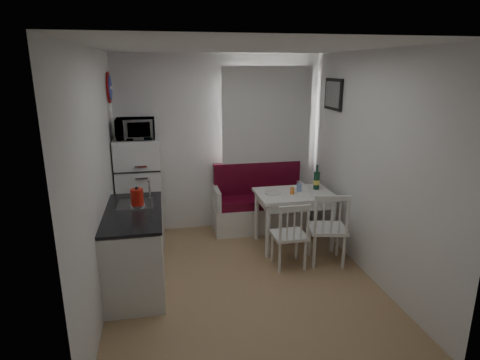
# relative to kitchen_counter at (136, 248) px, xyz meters

# --- Properties ---
(floor) EXTENTS (3.00, 3.50, 0.02)m
(floor) POSITION_rel_kitchen_counter_xyz_m (1.20, -0.16, -0.46)
(floor) COLOR tan
(floor) RESTS_ON ground
(ceiling) EXTENTS (3.00, 3.50, 0.02)m
(ceiling) POSITION_rel_kitchen_counter_xyz_m (1.20, -0.16, 2.14)
(ceiling) COLOR white
(ceiling) RESTS_ON wall_back
(wall_back) EXTENTS (3.00, 0.02, 2.60)m
(wall_back) POSITION_rel_kitchen_counter_xyz_m (1.20, 1.59, 0.84)
(wall_back) COLOR white
(wall_back) RESTS_ON floor
(wall_front) EXTENTS (3.00, 0.02, 2.60)m
(wall_front) POSITION_rel_kitchen_counter_xyz_m (1.20, -1.91, 0.84)
(wall_front) COLOR white
(wall_front) RESTS_ON floor
(wall_left) EXTENTS (0.02, 3.50, 2.60)m
(wall_left) POSITION_rel_kitchen_counter_xyz_m (-0.30, -0.16, 0.84)
(wall_left) COLOR white
(wall_left) RESTS_ON floor
(wall_right) EXTENTS (0.02, 3.50, 2.60)m
(wall_right) POSITION_rel_kitchen_counter_xyz_m (2.70, -0.16, 0.84)
(wall_right) COLOR white
(wall_right) RESTS_ON floor
(window) EXTENTS (1.22, 0.06, 1.47)m
(window) POSITION_rel_kitchen_counter_xyz_m (1.90, 1.56, 1.17)
(window) COLOR white
(window) RESTS_ON wall_back
(curtain) EXTENTS (1.35, 0.02, 1.50)m
(curtain) POSITION_rel_kitchen_counter_xyz_m (1.90, 1.49, 1.22)
(curtain) COLOR white
(curtain) RESTS_ON wall_back
(kitchen_counter) EXTENTS (0.62, 1.32, 1.16)m
(kitchen_counter) POSITION_rel_kitchen_counter_xyz_m (0.00, 0.00, 0.00)
(kitchen_counter) COLOR white
(kitchen_counter) RESTS_ON floor
(wall_sign) EXTENTS (0.03, 0.40, 0.40)m
(wall_sign) POSITION_rel_kitchen_counter_xyz_m (-0.27, 1.29, 1.69)
(wall_sign) COLOR navy
(wall_sign) RESTS_ON wall_left
(picture_frame) EXTENTS (0.04, 0.52, 0.42)m
(picture_frame) POSITION_rel_kitchen_counter_xyz_m (2.67, 0.94, 1.59)
(picture_frame) COLOR black
(picture_frame) RESTS_ON wall_right
(bench) EXTENTS (1.41, 0.54, 1.01)m
(bench) POSITION_rel_kitchen_counter_xyz_m (1.77, 1.36, -0.12)
(bench) COLOR white
(bench) RESTS_ON floor
(dining_table) EXTENTS (1.03, 0.72, 0.77)m
(dining_table) POSITION_rel_kitchen_counter_xyz_m (2.08, 0.68, 0.23)
(dining_table) COLOR white
(dining_table) RESTS_ON floor
(chair_left) EXTENTS (0.41, 0.39, 0.46)m
(chair_left) POSITION_rel_kitchen_counter_xyz_m (1.83, 0.02, 0.07)
(chair_left) COLOR white
(chair_left) RESTS_ON floor
(chair_right) EXTENTS (0.52, 0.51, 0.51)m
(chair_right) POSITION_rel_kitchen_counter_xyz_m (2.33, 0.01, 0.13)
(chair_right) COLOR white
(chair_right) RESTS_ON floor
(fridge) EXTENTS (0.59, 0.59, 1.49)m
(fridge) POSITION_rel_kitchen_counter_xyz_m (0.02, 1.24, 0.29)
(fridge) COLOR white
(fridge) RESTS_ON floor
(microwave) EXTENTS (0.50, 0.34, 0.27)m
(microwave) POSITION_rel_kitchen_counter_xyz_m (0.02, 1.19, 1.17)
(microwave) COLOR white
(microwave) RESTS_ON fridge
(kettle) EXTENTS (0.17, 0.17, 0.23)m
(kettle) POSITION_rel_kitchen_counter_xyz_m (0.05, 0.13, 0.56)
(kettle) COLOR red
(kettle) RESTS_ON kitchen_counter
(wine_bottle) EXTENTS (0.09, 0.09, 0.34)m
(wine_bottle) POSITION_rel_kitchen_counter_xyz_m (2.43, 0.78, 0.48)
(wine_bottle) COLOR #143E25
(wine_bottle) RESTS_ON dining_table
(drinking_glass_orange) EXTENTS (0.05, 0.05, 0.09)m
(drinking_glass_orange) POSITION_rel_kitchen_counter_xyz_m (2.03, 0.63, 0.36)
(drinking_glass_orange) COLOR orange
(drinking_glass_orange) RESTS_ON dining_table
(drinking_glass_blue) EXTENTS (0.07, 0.07, 0.11)m
(drinking_glass_blue) POSITION_rel_kitchen_counter_xyz_m (2.16, 0.73, 0.37)
(drinking_glass_blue) COLOR #7E9DD6
(drinking_glass_blue) RESTS_ON dining_table
(plate) EXTENTS (0.22, 0.22, 0.02)m
(plate) POSITION_rel_kitchen_counter_xyz_m (1.78, 0.70, 0.32)
(plate) COLOR white
(plate) RESTS_ON dining_table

